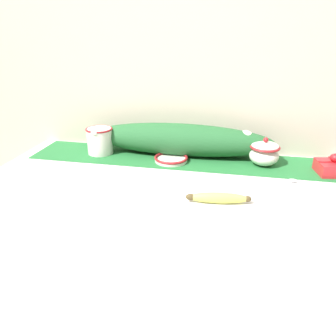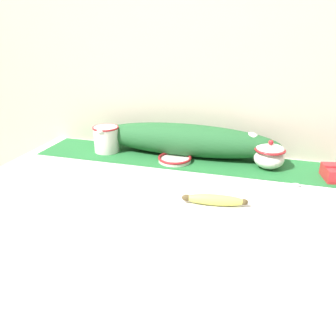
{
  "view_description": "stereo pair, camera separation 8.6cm",
  "coord_description": "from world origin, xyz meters",
  "px_view_note": "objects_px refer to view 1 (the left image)",
  "views": [
    {
      "loc": [
        0.21,
        -1.06,
        1.42
      ],
      "look_at": [
        0.0,
        -0.02,
        0.97
      ],
      "focal_mm": 35.0,
      "sensor_mm": 36.0,
      "label": 1
    },
    {
      "loc": [
        0.29,
        -1.04,
        1.42
      ],
      "look_at": [
        0.0,
        -0.02,
        0.97
      ],
      "focal_mm": 35.0,
      "sensor_mm": 36.0,
      "label": 2
    }
  ],
  "objects_px": {
    "small_dish": "(171,159)",
    "cream_pitcher": "(100,140)",
    "gift_box": "(334,167)",
    "banana": "(218,198)",
    "spoon": "(288,181)",
    "sugar_bowl": "(264,153)"
  },
  "relations": [
    {
      "from": "banana",
      "to": "spoon",
      "type": "relative_size",
      "value": 1.15
    },
    {
      "from": "banana",
      "to": "gift_box",
      "type": "distance_m",
      "value": 0.51
    },
    {
      "from": "small_dish",
      "to": "sugar_bowl",
      "type": "bearing_deg",
      "value": 5.37
    },
    {
      "from": "cream_pitcher",
      "to": "sugar_bowl",
      "type": "xyz_separation_m",
      "value": [
        0.68,
        -0.0,
        -0.01
      ]
    },
    {
      "from": "cream_pitcher",
      "to": "spoon",
      "type": "xyz_separation_m",
      "value": [
        0.76,
        -0.14,
        -0.06
      ]
    },
    {
      "from": "small_dish",
      "to": "banana",
      "type": "xyz_separation_m",
      "value": [
        0.21,
        -0.31,
        0.0
      ]
    },
    {
      "from": "banana",
      "to": "gift_box",
      "type": "xyz_separation_m",
      "value": [
        0.41,
        0.31,
        0.01
      ]
    },
    {
      "from": "spoon",
      "to": "gift_box",
      "type": "relative_size",
      "value": 1.33
    },
    {
      "from": "small_dish",
      "to": "cream_pitcher",
      "type": "bearing_deg",
      "value": 173.61
    },
    {
      "from": "cream_pitcher",
      "to": "banana",
      "type": "distance_m",
      "value": 0.63
    },
    {
      "from": "cream_pitcher",
      "to": "small_dish",
      "type": "xyz_separation_m",
      "value": [
        0.32,
        -0.04,
        -0.05
      ]
    },
    {
      "from": "cream_pitcher",
      "to": "banana",
      "type": "xyz_separation_m",
      "value": [
        0.53,
        -0.34,
        -0.05
      ]
    },
    {
      "from": "cream_pitcher",
      "to": "gift_box",
      "type": "height_order",
      "value": "cream_pitcher"
    },
    {
      "from": "cream_pitcher",
      "to": "gift_box",
      "type": "xyz_separation_m",
      "value": [
        0.93,
        -0.04,
        -0.03
      ]
    },
    {
      "from": "cream_pitcher",
      "to": "banana",
      "type": "bearing_deg",
      "value": -33.27
    },
    {
      "from": "sugar_bowl",
      "to": "gift_box",
      "type": "xyz_separation_m",
      "value": [
        0.25,
        -0.04,
        -0.02
      ]
    },
    {
      "from": "small_dish",
      "to": "gift_box",
      "type": "xyz_separation_m",
      "value": [
        0.61,
        -0.0,
        0.02
      ]
    },
    {
      "from": "banana",
      "to": "gift_box",
      "type": "relative_size",
      "value": 1.53
    },
    {
      "from": "small_dish",
      "to": "banana",
      "type": "relative_size",
      "value": 0.67
    },
    {
      "from": "cream_pitcher",
      "to": "sugar_bowl",
      "type": "bearing_deg",
      "value": -0.1
    },
    {
      "from": "small_dish",
      "to": "spoon",
      "type": "relative_size",
      "value": 0.77
    },
    {
      "from": "gift_box",
      "to": "cream_pitcher",
      "type": "bearing_deg",
      "value": 177.59
    }
  ]
}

